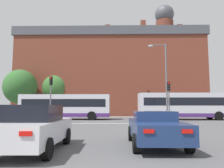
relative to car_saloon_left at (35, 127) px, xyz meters
name	(u,v)px	position (x,y,z in m)	size (l,w,h in m)	color
stop_line_strip	(108,123)	(2.12, 12.59, -0.80)	(8.34, 0.30, 0.01)	silver
far_pavement	(111,117)	(2.12, 25.41, -0.79)	(69.26, 2.50, 0.01)	gray
brick_civic_building	(111,74)	(1.96, 33.38, 6.95)	(33.15, 11.77, 21.30)	brown
car_saloon_left	(35,127)	(0.00, 0.00, 0.00)	(2.01, 4.50, 1.59)	silver
car_roadster_right	(155,128)	(4.41, 1.02, -0.11)	(1.98, 4.35, 1.34)	navy
bus_crossing_lead	(66,106)	(-3.22, 18.58, 0.79)	(10.60, 2.72, 2.96)	silver
bus_crossing_trailing	(185,105)	(11.00, 18.40, 0.88)	(10.91, 2.68, 3.12)	silver
traffic_light_near_left	(51,92)	(-3.26, 12.51, 2.12)	(0.26, 0.31, 4.37)	slate
traffic_light_far_right	(149,99)	(7.71, 24.97, 1.89)	(0.26, 0.31, 3.99)	slate
traffic_light_near_right	(169,95)	(7.71, 12.40, 1.78)	(0.26, 0.31, 3.81)	slate
street_lamp_junction	(163,74)	(7.56, 13.72, 3.90)	(1.83, 0.36, 7.83)	slate
pedestrian_waiting	(88,111)	(-1.39, 25.12, 0.11)	(0.41, 0.23, 1.57)	black
pedestrian_walking_east	(167,111)	(10.66, 26.24, 0.14)	(0.41, 0.24, 1.61)	brown
tree_by_building	(56,88)	(-7.44, 29.41, 3.89)	(5.07, 5.07, 7.36)	#4C3823
tree_kerbside	(20,87)	(-11.90, 25.39, 3.79)	(5.03, 5.03, 7.24)	#4C3823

